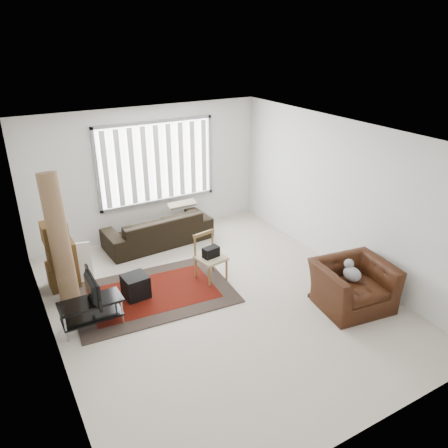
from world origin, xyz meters
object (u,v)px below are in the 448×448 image
object	(u,v)px
tv_stand	(91,308)
side_chair	(210,255)
sofa	(158,225)
moving_boxes	(60,258)
armchair	(353,282)

from	to	relation	value
tv_stand	side_chair	size ratio (longest dim) A/B	1.06
sofa	side_chair	world-z (taller)	side_chair
moving_boxes	armchair	distance (m)	4.81
sofa	side_chair	distance (m)	1.80
tv_stand	sofa	xyz separation A→B (m)	(1.89, 2.12, 0.09)
sofa	tv_stand	bearing A→B (deg)	44.87
armchair	side_chair	bearing A→B (deg)	138.86
sofa	moving_boxes	bearing A→B (deg)	16.69
side_chair	armchair	size ratio (longest dim) A/B	0.67
tv_stand	side_chair	world-z (taller)	side_chair
moving_boxes	side_chair	xyz separation A→B (m)	(2.29, -1.04, -0.08)
sofa	armchair	world-z (taller)	armchair
moving_boxes	side_chair	bearing A→B (deg)	-24.37
moving_boxes	sofa	distance (m)	2.17
tv_stand	moving_boxes	bearing A→B (deg)	95.67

